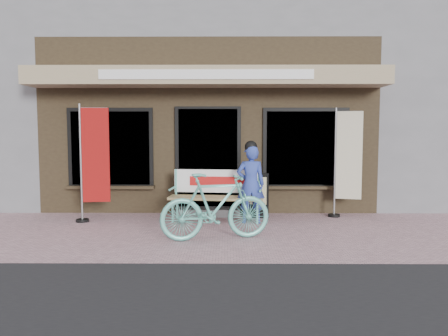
{
  "coord_description": "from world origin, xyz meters",
  "views": [
    {
      "loc": [
        0.39,
        -6.96,
        1.69
      ],
      "look_at": [
        0.34,
        0.7,
        1.05
      ],
      "focal_mm": 35.0,
      "sensor_mm": 36.0,
      "label": 1
    }
  ],
  "objects_px": {
    "bench": "(216,191)",
    "nobori_cream": "(347,161)",
    "bicycle": "(216,206)",
    "menu_stand": "(257,195)",
    "nobori_red": "(93,161)",
    "person": "(251,183)"
  },
  "relations": [
    {
      "from": "nobori_red",
      "to": "menu_stand",
      "type": "xyz_separation_m",
      "value": [
        3.09,
        0.39,
        -0.68
      ]
    },
    {
      "from": "person",
      "to": "nobori_red",
      "type": "relative_size",
      "value": 0.69
    },
    {
      "from": "bench",
      "to": "menu_stand",
      "type": "relative_size",
      "value": 2.05
    },
    {
      "from": "nobori_red",
      "to": "nobori_cream",
      "type": "xyz_separation_m",
      "value": [
        4.84,
        0.45,
        -0.02
      ]
    },
    {
      "from": "bench",
      "to": "bicycle",
      "type": "xyz_separation_m",
      "value": [
        0.02,
        -1.52,
        -0.04
      ]
    },
    {
      "from": "bicycle",
      "to": "nobori_red",
      "type": "bearing_deg",
      "value": 45.79
    },
    {
      "from": "bicycle",
      "to": "menu_stand",
      "type": "relative_size",
      "value": 1.98
    },
    {
      "from": "nobori_red",
      "to": "bench",
      "type": "bearing_deg",
      "value": -3.31
    },
    {
      "from": "nobori_red",
      "to": "person",
      "type": "bearing_deg",
      "value": -8.86
    },
    {
      "from": "bicycle",
      "to": "menu_stand",
      "type": "xyz_separation_m",
      "value": [
        0.77,
        1.75,
        -0.07
      ]
    },
    {
      "from": "bench",
      "to": "nobori_cream",
      "type": "xyz_separation_m",
      "value": [
        2.55,
        0.3,
        0.55
      ]
    },
    {
      "from": "nobori_cream",
      "to": "menu_stand",
      "type": "height_order",
      "value": "nobori_cream"
    },
    {
      "from": "nobori_red",
      "to": "nobori_cream",
      "type": "height_order",
      "value": "nobori_red"
    },
    {
      "from": "person",
      "to": "bicycle",
      "type": "xyz_separation_m",
      "value": [
        -0.62,
        -1.27,
        -0.22
      ]
    },
    {
      "from": "bench",
      "to": "person",
      "type": "xyz_separation_m",
      "value": [
        0.64,
        -0.24,
        0.19
      ]
    },
    {
      "from": "person",
      "to": "menu_stand",
      "type": "bearing_deg",
      "value": 69.02
    },
    {
      "from": "bench",
      "to": "menu_stand",
      "type": "bearing_deg",
      "value": 22.49
    },
    {
      "from": "bench",
      "to": "person",
      "type": "height_order",
      "value": "person"
    },
    {
      "from": "nobori_red",
      "to": "menu_stand",
      "type": "bearing_deg",
      "value": 0.1
    },
    {
      "from": "person",
      "to": "menu_stand",
      "type": "distance_m",
      "value": 0.59
    },
    {
      "from": "person",
      "to": "nobori_cream",
      "type": "distance_m",
      "value": 2.01
    },
    {
      "from": "nobori_red",
      "to": "nobori_cream",
      "type": "distance_m",
      "value": 4.86
    }
  ]
}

